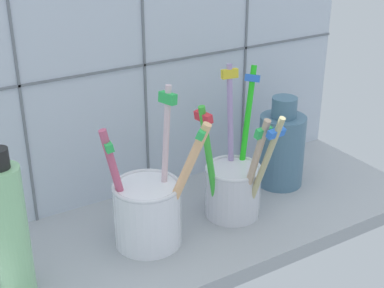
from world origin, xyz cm
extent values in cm
cube|color=#9EA3A8|center=(0.00, 0.00, 1.00)|extent=(64.00, 22.00, 2.00)
cube|color=silver|center=(0.00, 12.00, 22.50)|extent=(64.00, 2.00, 45.00)
cube|color=slate|center=(-16.00, 10.90, 22.50)|extent=(0.30, 0.20, 45.00)
cube|color=slate|center=(0.00, 10.90, 22.50)|extent=(0.30, 0.20, 45.00)
cube|color=slate|center=(16.00, 10.90, 22.50)|extent=(0.30, 0.20, 45.00)
cube|color=slate|center=(0.00, 10.90, 19.93)|extent=(64.00, 0.20, 0.30)
cylinder|color=white|center=(-6.09, -0.68, 5.79)|extent=(7.89, 7.89, 7.58)
torus|color=silver|center=(-6.09, -0.68, 9.58)|extent=(8.00, 8.00, 0.50)
cylinder|color=#F9BB83|center=(-3.62, -3.91, 10.28)|extent=(5.53, 6.06, 16.14)
cube|color=green|center=(-1.87, -5.89, 17.18)|extent=(2.40, 2.30, 1.14)
cylinder|color=silver|center=(-3.65, -0.73, 11.70)|extent=(2.45, 1.37, 18.67)
cube|color=green|center=(-3.02, -0.53, 19.55)|extent=(1.53, 2.30, 1.26)
cylinder|color=#CE577B|center=(-9.15, 0.15, 9.78)|extent=(3.91, 1.34, 14.94)
cube|color=green|center=(-10.20, 0.28, 15.31)|extent=(1.20, 2.03, 1.07)
cylinder|color=silver|center=(6.09, -0.68, 5.28)|extent=(7.06, 7.06, 6.55)
torus|color=silver|center=(6.09, -0.68, 8.55)|extent=(7.21, 7.21, 0.50)
cylinder|color=green|center=(2.20, -1.27, 10.25)|extent=(3.80, 1.33, 15.86)
cube|color=#E5333F|center=(1.06, -1.43, 16.78)|extent=(1.28, 2.56, 1.18)
cylinder|color=tan|center=(6.92, -5.28, 10.01)|extent=(1.23, 6.13, 15.46)
cube|color=blue|center=(7.07, -7.13, 15.53)|extent=(2.37, 1.16, 1.10)
cylinder|color=#23D71F|center=(9.20, 1.29, 11.29)|extent=(5.31, 4.13, 17.99)
cube|color=blue|center=(10.91, 2.52, 18.64)|extent=(1.79, 2.00, 1.05)
cylinder|color=#AD90CA|center=(7.21, 1.70, 11.71)|extent=(1.09, 2.64, 18.68)
cube|color=yellow|center=(7.33, 2.46, 19.82)|extent=(2.19, 1.10, 1.19)
cylinder|color=tan|center=(6.19, -4.30, 9.67)|extent=(1.28, 5.07, 14.78)
cube|color=green|center=(6.32, -5.81, 15.28)|extent=(2.18, 1.13, 1.30)
cylinder|color=slate|center=(16.64, 2.60, 7.07)|extent=(6.40, 6.40, 10.14)
cylinder|color=slate|center=(16.64, 2.60, 13.53)|extent=(3.44, 3.44, 2.78)
cylinder|color=#95D798|center=(-21.82, -1.53, 9.20)|extent=(3.69, 3.69, 14.40)
camera|label=1|loc=(-30.90, -51.04, 40.44)|focal=52.33mm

